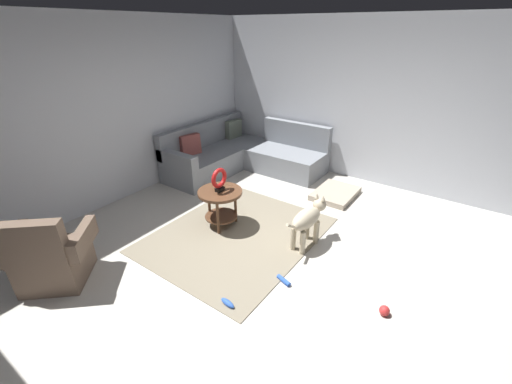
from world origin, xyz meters
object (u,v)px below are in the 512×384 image
side_table (220,199)px  dog_toy_rope (284,280)px  sectional_couch (242,156)px  dog_bed_mat (335,193)px  torus_sculpture (219,179)px  dog (308,219)px  armchair (51,258)px  dog_toy_ball (384,311)px  dog_toy_bone (227,303)px

side_table → dog_toy_rope: (-0.49, -1.31, -0.39)m
sectional_couch → dog_bed_mat: (-0.01, -1.94, -0.24)m
torus_sculpture → sectional_couch: bearing=29.4°
torus_sculpture → dog: 1.26m
armchair → dog_toy_rope: bearing=-7.1°
sectional_couch → torus_sculpture: (-1.77, -1.00, 0.42)m
armchair → dog: bearing=6.9°
dog_toy_ball → dog_toy_bone: size_ratio=0.56×
torus_sculpture → dog_toy_rope: torus_sculpture is taller
dog → dog_toy_rope: size_ratio=4.66×
dog_bed_mat → dog_toy_ball: size_ratio=7.95×
dog_bed_mat → dog_toy_ball: dog_toy_ball is taller
dog_toy_ball → dog_toy_bone: dog_toy_ball is taller
side_table → dog_toy_ball: size_ratio=5.96×
dog_toy_rope → dog_toy_bone: bearing=154.7°
dog_toy_rope → dog_toy_bone: size_ratio=1.01×
armchair → side_table: armchair is taller
armchair → dog_bed_mat: 4.04m
armchair → dog_toy_ball: (1.59, -3.05, -0.27)m
sectional_couch → dog_toy_rope: bearing=-134.4°
dog_toy_rope → armchair: bearing=125.1°
side_table → dog_toy_rope: side_table is taller
sectional_couch → torus_sculpture: bearing=-150.6°
sectional_couch → armchair: same height
sectional_couch → armchair: size_ratio=2.26×
armchair → dog_toy_rope: size_ratio=5.47×
sectional_couch → side_table: sectional_couch is taller
dog → armchair: bearing=-125.2°
torus_sculpture → dog_toy_rope: bearing=-110.5°
dog_bed_mat → torus_sculpture: bearing=151.9°
dog_bed_mat → dog: (-1.49, -0.24, 0.33)m
torus_sculpture → dog_bed_mat: bearing=-28.1°
dog → torus_sculpture: bearing=-161.1°
torus_sculpture → dog_toy_rope: (-0.49, -1.31, -0.69)m
side_table → sectional_couch: bearing=29.4°
sectional_couch → armchair: (-3.68, -0.29, 0.03)m
armchair → dog_toy_bone: size_ratio=5.53×
dog_toy_ball → dog_toy_rope: size_ratio=0.55×
sectional_couch → torus_sculpture: sectional_couch is taller
armchair → side_table: (1.91, -0.71, 0.09)m
armchair → dog_toy_ball: 3.45m
torus_sculpture → dog_toy_bone: torus_sculpture is taller
dog_toy_bone → torus_sculpture: bearing=42.8°
sectional_couch → dog_toy_bone: bearing=-144.9°
armchair → dog: 2.89m
dog_bed_mat → dog_toy_rope: 2.28m
sectional_couch → armchair: bearing=-175.5°
side_table → dog_toy_bone: (-1.10, -1.02, -0.39)m
dog_toy_ball → armchair: bearing=117.6°
dog_toy_rope → dog_toy_bone: dog_toy_bone is taller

